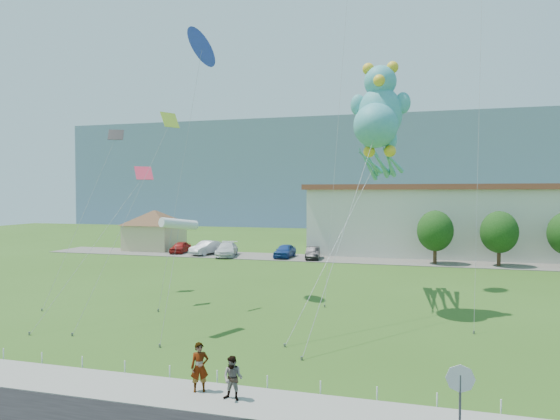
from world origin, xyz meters
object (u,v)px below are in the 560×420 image
object	(u,v)px
parked_car_blue	(285,251)
parked_car_red	(180,247)
stop_sign	(460,387)
parked_car_black	(313,253)
teddy_bear_kite	(380,107)
pedestrian_right	(233,378)
parked_car_silver	(207,248)
pedestrian_left	(200,367)
parked_car_white	(227,249)
octopus_kite	(378,142)
pavilion	(155,226)

from	to	relation	value
parked_car_blue	parked_car_red	bearing A→B (deg)	178.33
stop_sign	parked_car_black	distance (m)	40.41
teddy_bear_kite	parked_car_blue	bearing A→B (deg)	118.22
stop_sign	parked_car_blue	xyz separation A→B (m)	(-15.43, 38.79, -1.08)
parked_car_blue	teddy_bear_kite	size ratio (longest dim) A/B	0.28
pedestrian_right	parked_car_black	world-z (taller)	pedestrian_right
parked_car_silver	teddy_bear_kite	xyz separation A→B (m)	(21.47, -22.52, 11.64)
parked_car_silver	parked_car_blue	distance (m)	9.51
pedestrian_left	parked_car_white	distance (m)	38.85
parked_car_red	teddy_bear_kite	bearing A→B (deg)	-47.98
octopus_kite	parked_car_blue	bearing A→B (deg)	118.77
parked_car_red	octopus_kite	size ratio (longest dim) A/B	0.23
octopus_kite	pavilion	bearing A→B (deg)	140.22
stop_sign	pedestrian_left	distance (m)	8.93
teddy_bear_kite	pedestrian_right	bearing A→B (deg)	-104.19
pavilion	parked_car_blue	bearing A→B (deg)	-10.69
parked_car_black	octopus_kite	world-z (taller)	octopus_kite
parked_car_silver	teddy_bear_kite	size ratio (longest dim) A/B	0.31
parked_car_red	parked_car_white	distance (m)	6.57
stop_sign	pedestrian_left	size ratio (longest dim) A/B	1.42
teddy_bear_kite	parked_car_red	bearing A→B (deg)	137.49
stop_sign	teddy_bear_kite	distance (m)	19.92
pedestrian_right	parked_car_silver	bearing A→B (deg)	118.70
parked_car_white	pavilion	bearing A→B (deg)	147.35
parked_car_red	parked_car_white	bearing A→B (deg)	-16.60
parked_car_white	teddy_bear_kite	distance (m)	30.93
parked_car_black	teddy_bear_kite	size ratio (longest dim) A/B	0.26
parked_car_black	parked_car_white	bearing A→B (deg)	173.75
pedestrian_left	pavilion	bearing A→B (deg)	94.93
pedestrian_right	parked_car_red	distance (m)	43.65
pedestrian_right	parked_car_black	distance (m)	37.42
parked_car_blue	pedestrian_left	bearing A→B (deg)	-78.22
pedestrian_left	parked_car_white	world-z (taller)	pedestrian_left
stop_sign	parked_car_silver	xyz separation A→B (m)	(-24.94, 39.02, -1.03)
pedestrian_left	teddy_bear_kite	world-z (taller)	teddy_bear_kite
parked_car_silver	parked_car_blue	size ratio (longest dim) A/B	1.10
pedestrian_right	teddy_bear_kite	bearing A→B (deg)	79.37
parked_car_red	pavilion	bearing A→B (deg)	145.89
pavilion	parked_car_blue	xyz separation A→B (m)	(18.07, -3.41, -2.23)
pavilion	stop_sign	world-z (taller)	pavilion
parked_car_black	parked_car_blue	bearing A→B (deg)	167.14
stop_sign	pedestrian_right	xyz separation A→B (m)	(-7.29, 1.41, -1.01)
parked_car_white	parked_car_blue	world-z (taller)	parked_car_white
pavilion	pedestrian_left	bearing A→B (deg)	-58.47
pavilion	teddy_bear_kite	size ratio (longest dim) A/B	0.61
pedestrian_left	parked_car_blue	size ratio (longest dim) A/B	0.41
parked_car_white	parked_car_blue	distance (m)	6.72
pedestrian_right	parked_car_blue	world-z (taller)	pedestrian_right
parked_car_red	parked_car_blue	world-z (taller)	parked_car_blue
pedestrian_right	octopus_kite	world-z (taller)	octopus_kite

